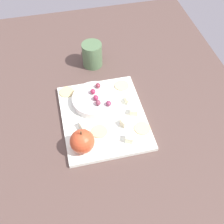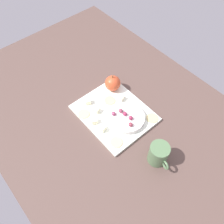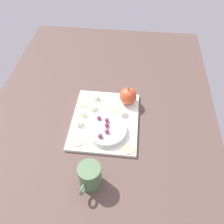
{
  "view_description": "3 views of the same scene",
  "coord_description": "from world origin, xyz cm",
  "px_view_note": "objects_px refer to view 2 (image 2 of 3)",
  "views": [
    {
      "loc": [
        -56.79,
        13.22,
        80.34
      ],
      "look_at": [
        0.44,
        -0.01,
        9.72
      ],
      "focal_mm": 47.14,
      "sensor_mm": 36.0,
      "label": 1
    },
    {
      "loc": [
        49.33,
        -38.5,
        92.12
      ],
      "look_at": [
        5.07,
        -0.56,
        9.56
      ],
      "focal_mm": 38.37,
      "sensor_mm": 36.0,
      "label": 2
    },
    {
      "loc": [
        67.13,
        11.93,
        81.61
      ],
      "look_at": [
        2.39,
        4.98,
        8.91
      ],
      "focal_mm": 38.75,
      "sensor_mm": 36.0,
      "label": 3
    }
  ],
  "objects_px": {
    "cheese_cube_3": "(121,98)",
    "grape_4": "(113,114)",
    "cracker_1": "(116,142)",
    "cracker_2": "(152,118)",
    "cheese_cube_0": "(88,102)",
    "cracker_3": "(110,101)",
    "grape_2": "(131,118)",
    "cheese_cube_2": "(96,110)",
    "cup": "(159,154)",
    "apple_whole": "(113,83)",
    "cheese_cube_1": "(103,129)",
    "serving_dish": "(127,118)",
    "grape_3": "(125,114)",
    "platter": "(114,113)",
    "grape_1": "(131,124)",
    "grape_0": "(121,111)",
    "cracker_0": "(84,114)",
    "cheese_cube_4": "(94,121)"
  },
  "relations": [
    {
      "from": "cracker_1",
      "to": "cup",
      "type": "height_order",
      "value": "cup"
    },
    {
      "from": "cracker_0",
      "to": "cracker_1",
      "type": "distance_m",
      "value": 0.2
    },
    {
      "from": "cheese_cube_3",
      "to": "cracker_1",
      "type": "height_order",
      "value": "cheese_cube_3"
    },
    {
      "from": "platter",
      "to": "grape_2",
      "type": "height_order",
      "value": "grape_2"
    },
    {
      "from": "cheese_cube_4",
      "to": "cracker_3",
      "type": "distance_m",
      "value": 0.14
    },
    {
      "from": "cracker_2",
      "to": "cheese_cube_4",
      "type": "bearing_deg",
      "value": -125.72
    },
    {
      "from": "grape_0",
      "to": "cheese_cube_4",
      "type": "bearing_deg",
      "value": -112.05
    },
    {
      "from": "cracker_1",
      "to": "cracker_3",
      "type": "height_order",
      "value": "same"
    },
    {
      "from": "cheese_cube_4",
      "to": "grape_2",
      "type": "height_order",
      "value": "grape_2"
    },
    {
      "from": "apple_whole",
      "to": "grape_1",
      "type": "xyz_separation_m",
      "value": [
        0.22,
        -0.09,
        -0.0
      ]
    },
    {
      "from": "cheese_cube_3",
      "to": "grape_4",
      "type": "xyz_separation_m",
      "value": [
        0.05,
        -0.09,
        0.02
      ]
    },
    {
      "from": "apple_whole",
      "to": "grape_3",
      "type": "height_order",
      "value": "apple_whole"
    },
    {
      "from": "cracker_0",
      "to": "grape_0",
      "type": "bearing_deg",
      "value": 47.42
    },
    {
      "from": "cheese_cube_0",
      "to": "cheese_cube_4",
      "type": "bearing_deg",
      "value": -23.33
    },
    {
      "from": "cheese_cube_1",
      "to": "cracker_3",
      "type": "xyz_separation_m",
      "value": [
        -0.1,
        0.12,
        -0.01
      ]
    },
    {
      "from": "platter",
      "to": "cheese_cube_1",
      "type": "height_order",
      "value": "cheese_cube_1"
    },
    {
      "from": "grape_0",
      "to": "cheese_cube_0",
      "type": "bearing_deg",
      "value": -154.93
    },
    {
      "from": "cracker_0",
      "to": "cracker_2",
      "type": "bearing_deg",
      "value": 45.15
    },
    {
      "from": "apple_whole",
      "to": "cracker_2",
      "type": "relative_size",
      "value": 1.42
    },
    {
      "from": "cheese_cube_0",
      "to": "cracker_3",
      "type": "bearing_deg",
      "value": 57.19
    },
    {
      "from": "cracker_1",
      "to": "cracker_2",
      "type": "bearing_deg",
      "value": 86.29
    },
    {
      "from": "cheese_cube_2",
      "to": "cup",
      "type": "bearing_deg",
      "value": 7.64
    },
    {
      "from": "platter",
      "to": "cracker_2",
      "type": "distance_m",
      "value": 0.17
    },
    {
      "from": "grape_1",
      "to": "cheese_cube_0",
      "type": "bearing_deg",
      "value": -166.69
    },
    {
      "from": "platter",
      "to": "cheese_cube_0",
      "type": "bearing_deg",
      "value": -153.66
    },
    {
      "from": "cracker_2",
      "to": "grape_1",
      "type": "bearing_deg",
      "value": -102.37
    },
    {
      "from": "cheese_cube_3",
      "to": "cup",
      "type": "height_order",
      "value": "cup"
    },
    {
      "from": "grape_2",
      "to": "cup",
      "type": "relative_size",
      "value": 0.18
    },
    {
      "from": "grape_1",
      "to": "cup",
      "type": "relative_size",
      "value": 0.18
    },
    {
      "from": "cracker_3",
      "to": "grape_4",
      "type": "distance_m",
      "value": 0.1
    },
    {
      "from": "platter",
      "to": "grape_1",
      "type": "xyz_separation_m",
      "value": [
        0.11,
        -0.0,
        0.04
      ]
    },
    {
      "from": "serving_dish",
      "to": "cheese_cube_1",
      "type": "bearing_deg",
      "value": -103.43
    },
    {
      "from": "serving_dish",
      "to": "cracker_3",
      "type": "relative_size",
      "value": 3.0
    },
    {
      "from": "cracker_2",
      "to": "grape_2",
      "type": "relative_size",
      "value": 2.68
    },
    {
      "from": "grape_2",
      "to": "grape_4",
      "type": "relative_size",
      "value": 1.0
    },
    {
      "from": "cheese_cube_0",
      "to": "grape_1",
      "type": "height_order",
      "value": "grape_1"
    },
    {
      "from": "apple_whole",
      "to": "cheese_cube_4",
      "type": "height_order",
      "value": "apple_whole"
    },
    {
      "from": "cracker_0",
      "to": "grape_3",
      "type": "xyz_separation_m",
      "value": [
        0.13,
        0.12,
        0.03
      ]
    },
    {
      "from": "grape_1",
      "to": "grape_3",
      "type": "bearing_deg",
      "value": 161.77
    },
    {
      "from": "grape_3",
      "to": "grape_4",
      "type": "relative_size",
      "value": 1.0
    },
    {
      "from": "apple_whole",
      "to": "cheese_cube_1",
      "type": "height_order",
      "value": "apple_whole"
    },
    {
      "from": "grape_3",
      "to": "cup",
      "type": "bearing_deg",
      "value": -7.47
    },
    {
      "from": "cheese_cube_0",
      "to": "cracker_1",
      "type": "xyz_separation_m",
      "value": [
        0.24,
        -0.03,
        -0.01
      ]
    },
    {
      "from": "grape_4",
      "to": "grape_2",
      "type": "bearing_deg",
      "value": 32.56
    },
    {
      "from": "cheese_cube_2",
      "to": "cracker_1",
      "type": "bearing_deg",
      "value": -10.83
    },
    {
      "from": "grape_3",
      "to": "cup",
      "type": "height_order",
      "value": "cup"
    },
    {
      "from": "cheese_cube_1",
      "to": "cheese_cube_3",
      "type": "bearing_deg",
      "value": 112.46
    },
    {
      "from": "cheese_cube_3",
      "to": "cracker_1",
      "type": "distance_m",
      "value": 0.22
    },
    {
      "from": "cheese_cube_1",
      "to": "grape_0",
      "type": "bearing_deg",
      "value": 94.22
    },
    {
      "from": "cheese_cube_3",
      "to": "grape_3",
      "type": "relative_size",
      "value": 1.23
    }
  ]
}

